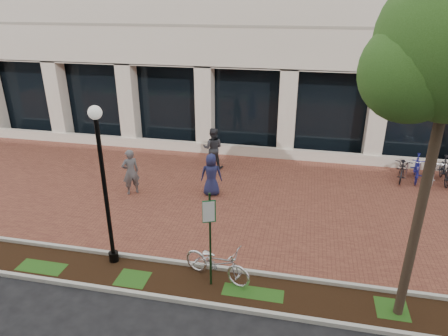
% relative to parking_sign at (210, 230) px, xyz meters
% --- Properties ---
extents(ground, '(120.00, 120.00, 0.00)m').
position_rel_parking_sign_xyz_m(ground, '(-0.72, 5.18, -1.73)').
color(ground, black).
rests_on(ground, ground).
extents(brick_plaza, '(40.00, 9.00, 0.01)m').
position_rel_parking_sign_xyz_m(brick_plaza, '(-0.72, 5.18, -1.73)').
color(brick_plaza, brown).
rests_on(brick_plaza, ground).
extents(planting_strip, '(40.00, 1.50, 0.01)m').
position_rel_parking_sign_xyz_m(planting_strip, '(-0.72, -0.07, -1.73)').
color(planting_strip, black).
rests_on(planting_strip, ground).
extents(curb_plaza_side, '(40.00, 0.12, 0.12)m').
position_rel_parking_sign_xyz_m(curb_plaza_side, '(-0.72, 0.68, -1.67)').
color(curb_plaza_side, beige).
rests_on(curb_plaza_side, ground).
extents(curb_street_side, '(40.00, 0.12, 0.12)m').
position_rel_parking_sign_xyz_m(curb_street_side, '(-0.72, -0.82, -1.67)').
color(curb_street_side, beige).
rests_on(curb_street_side, ground).
extents(parking_sign, '(0.34, 0.07, 2.76)m').
position_rel_parking_sign_xyz_m(parking_sign, '(0.00, 0.00, 0.00)').
color(parking_sign, '#133416').
rests_on(parking_sign, ground).
extents(lamppost, '(0.36, 0.36, 4.68)m').
position_rel_parking_sign_xyz_m(lamppost, '(-3.04, 0.44, 0.90)').
color(lamppost, black).
rests_on(lamppost, ground).
extents(locked_bicycle, '(2.14, 1.30, 1.06)m').
position_rel_parking_sign_xyz_m(locked_bicycle, '(0.11, 0.30, -1.20)').
color(locked_bicycle, silver).
rests_on(locked_bicycle, ground).
extents(pedestrian_left, '(0.80, 0.77, 1.84)m').
position_rel_parking_sign_xyz_m(pedestrian_left, '(-4.34, 4.68, -0.81)').
color(pedestrian_left, slate).
rests_on(pedestrian_left, ground).
extents(pedestrian_mid, '(0.96, 0.77, 1.88)m').
position_rel_parking_sign_xyz_m(pedestrian_mid, '(-1.81, 7.88, -0.79)').
color(pedestrian_mid, '#26272B').
rests_on(pedestrian_mid, ground).
extents(pedestrian_right, '(0.92, 0.69, 1.69)m').
position_rel_parking_sign_xyz_m(pedestrian_right, '(-1.25, 5.24, -0.88)').
color(pedestrian_right, '#1F234F').
rests_on(pedestrian_right, ground).
extents(bike_rack_cluster, '(3.57, 1.98, 1.10)m').
position_rel_parking_sign_xyz_m(bike_rack_cluster, '(7.70, 8.36, -1.21)').
color(bike_rack_cluster, black).
rests_on(bike_rack_cluster, ground).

